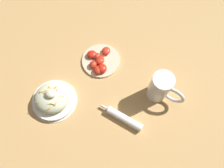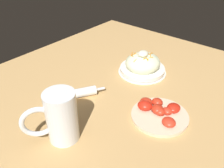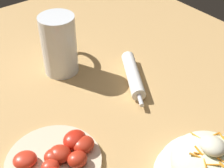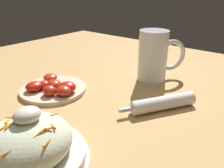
# 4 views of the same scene
# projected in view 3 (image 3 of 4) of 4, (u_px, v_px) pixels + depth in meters

# --- Properties ---
(ground_plane) EXTENTS (1.43, 1.43, 0.00)m
(ground_plane) POSITION_uv_depth(u_px,v_px,m) (71.00, 138.00, 0.72)
(ground_plane) COLOR tan
(salad_plate) EXTENTS (0.21, 0.21, 0.11)m
(salad_plate) POSITION_uv_depth(u_px,v_px,m) (211.00, 168.00, 0.61)
(salad_plate) COLOR white
(salad_plate) RESTS_ON ground_plane
(beer_mug) EXTENTS (0.15, 0.12, 0.17)m
(beer_mug) POSITION_uv_depth(u_px,v_px,m) (60.00, 47.00, 0.87)
(beer_mug) COLOR white
(beer_mug) RESTS_ON ground_plane
(napkin_roll) EXTENTS (0.19, 0.13, 0.04)m
(napkin_roll) POSITION_uv_depth(u_px,v_px,m) (133.00, 75.00, 0.86)
(napkin_roll) COLOR white
(napkin_roll) RESTS_ON ground_plane
(tomato_plate) EXTENTS (0.20, 0.20, 0.04)m
(tomato_plate) POSITION_uv_depth(u_px,v_px,m) (57.00, 159.00, 0.65)
(tomato_plate) COLOR beige
(tomato_plate) RESTS_ON ground_plane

